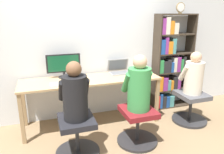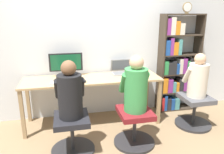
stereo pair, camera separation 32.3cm
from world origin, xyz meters
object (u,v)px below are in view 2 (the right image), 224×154
(laptop, at_px, (122,70))
(bookshelf, at_px, (175,67))
(office_chair_right, at_px, (135,126))
(person_near_shelf, at_px, (198,78))
(office_chair_left, at_px, (72,133))
(desk_clock, at_px, (187,7))
(person_at_monitor, at_px, (70,93))
(person_at_laptop, at_px, (136,87))
(office_chair_side, at_px, (194,110))
(desktop_monitor, at_px, (66,64))
(keyboard, at_px, (65,82))

(laptop, relative_size, bookshelf, 0.21)
(office_chair_right, relative_size, bookshelf, 0.33)
(office_chair_right, relative_size, person_near_shelf, 0.84)
(office_chair_left, bearing_deg, desk_clock, 23.73)
(laptop, height_order, person_at_monitor, person_at_monitor)
(person_at_laptop, xyz_separation_m, desk_clock, (1.13, 0.85, 1.00))
(laptop, distance_m, office_chair_side, 1.30)
(person_at_monitor, distance_m, person_at_laptop, 0.83)
(desktop_monitor, distance_m, person_at_monitor, 0.92)
(desk_clock, bearing_deg, laptop, 178.59)
(person_at_laptop, xyz_separation_m, person_near_shelf, (1.08, 0.28, -0.03))
(person_at_monitor, bearing_deg, bookshelf, 25.97)
(keyboard, height_order, person_near_shelf, person_near_shelf)
(office_chair_left, xyz_separation_m, office_chair_right, (0.83, 0.00, 0.00))
(keyboard, distance_m, office_chair_right, 1.17)
(office_chair_left, xyz_separation_m, bookshelf, (1.87, 0.91, 0.56))
(office_chair_left, bearing_deg, desktop_monitor, 91.38)
(laptop, bearing_deg, desk_clock, -1.41)
(desktop_monitor, distance_m, person_at_laptop, 1.25)
(person_at_laptop, height_order, bookshelf, bookshelf)
(keyboard, relative_size, person_near_shelf, 0.59)
(office_chair_left, distance_m, person_at_monitor, 0.55)
(office_chair_left, xyz_separation_m, person_at_laptop, (0.83, 0.01, 0.56))
(bookshelf, bearing_deg, office_chair_side, -85.83)
(laptop, xyz_separation_m, office_chair_right, (-0.06, -0.88, -0.55))
(keyboard, distance_m, office_chair_left, 0.76)
(office_chair_right, relative_size, person_at_monitor, 0.79)
(laptop, height_order, desk_clock, desk_clock)
(desk_clock, bearing_deg, person_at_monitor, -156.40)
(person_at_laptop, distance_m, desk_clock, 1.73)
(desktop_monitor, xyz_separation_m, bookshelf, (1.89, 0.00, -0.14))
(laptop, relative_size, office_chair_side, 0.64)
(person_at_monitor, bearing_deg, office_chair_left, -90.00)
(office_chair_left, bearing_deg, person_at_laptop, 0.71)
(desktop_monitor, height_order, office_chair_side, desktop_monitor)
(keyboard, bearing_deg, office_chair_left, -83.96)
(laptop, height_order, keyboard, laptop)
(desktop_monitor, bearing_deg, office_chair_side, -17.95)
(laptop, height_order, person_near_shelf, person_near_shelf)
(office_chair_right, distance_m, person_at_monitor, 1.00)
(person_at_laptop, bearing_deg, office_chair_side, 14.38)
(laptop, bearing_deg, desktop_monitor, 178.50)
(keyboard, relative_size, office_chair_left, 0.71)
(office_chair_left, bearing_deg, bookshelf, 26.11)
(office_chair_right, height_order, person_near_shelf, person_near_shelf)
(keyboard, relative_size, office_chair_side, 0.71)
(desktop_monitor, height_order, person_at_monitor, person_at_monitor)
(desktop_monitor, relative_size, person_at_laptop, 0.70)
(desktop_monitor, relative_size, keyboard, 1.30)
(person_near_shelf, bearing_deg, person_at_monitor, -171.47)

